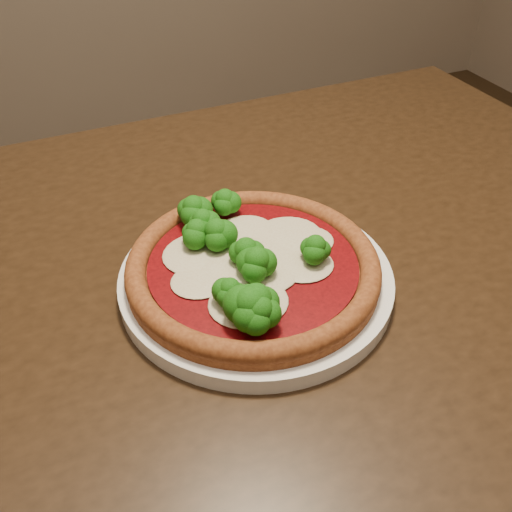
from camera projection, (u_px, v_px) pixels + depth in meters
name	position (u px, v px, depth m)	size (l,w,h in m)	color
dining_table	(263.00, 312.00, 0.73)	(1.09, 0.78, 0.75)	black
plate	(256.00, 279.00, 0.60)	(0.29, 0.29, 0.02)	white
pizza	(250.00, 264.00, 0.58)	(0.26, 0.26, 0.06)	brown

